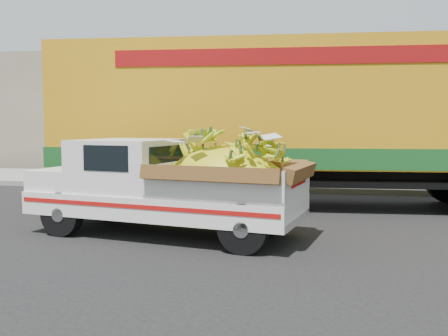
# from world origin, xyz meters

# --- Properties ---
(ground) EXTENTS (100.00, 100.00, 0.00)m
(ground) POSITION_xyz_m (0.00, 0.00, 0.00)
(ground) COLOR black
(ground) RESTS_ON ground
(curb) EXTENTS (60.00, 0.25, 0.15)m
(curb) POSITION_xyz_m (0.00, 5.53, 0.07)
(curb) COLOR gray
(curb) RESTS_ON ground
(sidewalk) EXTENTS (60.00, 4.00, 0.14)m
(sidewalk) POSITION_xyz_m (0.00, 7.63, 0.07)
(sidewalk) COLOR gray
(sidewalk) RESTS_ON ground
(building_left) EXTENTS (18.00, 6.00, 5.00)m
(building_left) POSITION_xyz_m (-8.00, 13.53, 2.50)
(building_left) COLOR gray
(building_left) RESTS_ON ground
(pickup_truck) EXTENTS (5.00, 2.60, 1.67)m
(pickup_truck) POSITION_xyz_m (-1.51, -0.52, 0.90)
(pickup_truck) COLOR black
(pickup_truck) RESTS_ON ground
(semi_trailer) EXTENTS (12.04, 3.26, 3.80)m
(semi_trailer) POSITION_xyz_m (0.55, 3.08, 2.12)
(semi_trailer) COLOR black
(semi_trailer) RESTS_ON ground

